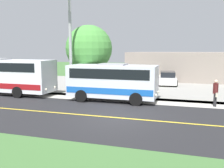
% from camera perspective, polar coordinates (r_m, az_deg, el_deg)
% --- Properties ---
extents(ground_plane, '(120.00, 120.00, 0.00)m').
position_cam_1_polar(ground_plane, '(13.88, 0.73, -7.83)').
color(ground_plane, '#3D6633').
extents(road_surface, '(8.00, 100.00, 0.01)m').
position_cam_1_polar(road_surface, '(13.88, 0.73, -7.82)').
color(road_surface, black).
rests_on(road_surface, ground).
extents(sidewalk, '(2.40, 100.00, 0.01)m').
position_cam_1_polar(sidewalk, '(18.79, 5.19, -3.70)').
color(sidewalk, '#B2ADA3').
rests_on(sidewalk, ground).
extents(parking_lot_surface, '(14.00, 36.00, 0.01)m').
position_cam_1_polar(parking_lot_surface, '(25.52, 15.15, -0.89)').
color(parking_lot_surface, gray).
rests_on(parking_lot_surface, ground).
extents(road_centre_line, '(0.16, 100.00, 0.00)m').
position_cam_1_polar(road_centre_line, '(13.88, 0.73, -7.80)').
color(road_centre_line, gold).
rests_on(road_centre_line, ground).
extents(shuttle_bus_front, '(2.77, 6.65, 2.78)m').
position_cam_1_polar(shuttle_bus_front, '(18.30, 0.19, 0.87)').
color(shuttle_bus_front, silver).
rests_on(shuttle_bus_front, ground).
extents(pedestrian_with_bags, '(0.72, 0.34, 1.81)m').
position_cam_1_polar(pedestrian_with_bags, '(17.84, 22.93, -1.73)').
color(pedestrian_with_bags, '#262628').
rests_on(pedestrian_with_bags, ground).
extents(street_light_pole, '(1.97, 0.24, 9.00)m').
position_cam_1_polar(street_light_pole, '(19.87, -9.84, 11.08)').
color(street_light_pole, '#9E9EA3').
rests_on(street_light_pole, ground).
extents(parked_car_near, '(4.55, 2.34, 1.45)m').
position_cam_1_polar(parked_car_near, '(27.76, 12.79, 1.30)').
color(parked_car_near, white).
rests_on(parked_car_near, ground).
extents(tree_curbside, '(4.07, 4.07, 5.96)m').
position_cam_1_polar(tree_curbside, '(21.87, -5.37, 8.21)').
color(tree_curbside, '#4C3826').
rests_on(tree_curbside, ground).
extents(commercial_building, '(10.00, 17.90, 3.52)m').
position_cam_1_polar(commercial_building, '(34.33, 19.75, 4.04)').
color(commercial_building, gray).
rests_on(commercial_building, ground).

